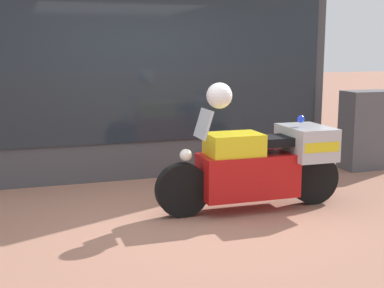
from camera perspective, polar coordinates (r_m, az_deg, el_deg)
ground_plane at (r=6.07m, az=-2.02°, el=-7.72°), size 60.00×60.00×0.00m
shop_building at (r=7.65m, az=-9.23°, el=10.95°), size 5.96×0.55×3.95m
window_display at (r=7.95m, az=-3.73°, el=0.16°), size 4.67×0.30×2.04m
paramedic_motorcycle at (r=6.28m, az=7.51°, el=-2.00°), size 2.28×0.73×1.20m
utility_cabinet at (r=8.78m, az=18.46°, el=1.45°), size 0.89×0.44×1.22m
white_helmet at (r=5.94m, az=2.93°, el=5.18°), size 0.29×0.29×0.29m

